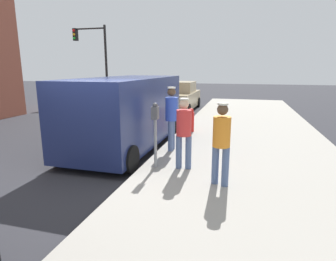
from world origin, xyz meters
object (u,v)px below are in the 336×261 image
object	(u,v)px
pedestrian_in_orange	(221,139)
parked_van	(127,111)
fire_hydrant	(191,120)
pedestrian_in_blue	(171,114)
parked_sedan_ahead	(179,97)
traffic_light_corner	(94,52)
parking_meter_near	(155,124)
pedestrian_in_red	(184,129)

from	to	relation	value
pedestrian_in_orange	parked_van	distance (m)	3.95
pedestrian_in_orange	fire_hydrant	xyz separation A→B (m)	(-1.44, 4.61, -0.52)
pedestrian_in_blue	parked_sedan_ahead	size ratio (longest dim) A/B	0.40
traffic_light_corner	pedestrian_in_orange	bearing A→B (deg)	-52.35
traffic_light_corner	parked_van	bearing A→B (deg)	-56.56
pedestrian_in_orange	parked_sedan_ahead	world-z (taller)	pedestrian_in_orange
parked_van	parked_sedan_ahead	xyz separation A→B (m)	(-0.22, 8.22, -0.41)
parking_meter_near	parked_sedan_ahead	bearing A→B (deg)	99.67
pedestrian_in_orange	traffic_light_corner	bearing A→B (deg)	127.65
pedestrian_in_orange	parking_meter_near	bearing A→B (deg)	157.68
parking_meter_near	traffic_light_corner	distance (m)	14.41
fire_hydrant	traffic_light_corner	bearing A→B (deg)	136.24
parking_meter_near	pedestrian_in_orange	bearing A→B (deg)	-22.32
parking_meter_near	traffic_light_corner	bearing A→B (deg)	124.29
parked_van	parking_meter_near	bearing A→B (deg)	-51.53
pedestrian_in_orange	traffic_light_corner	distance (m)	15.82
pedestrian_in_orange	traffic_light_corner	world-z (taller)	traffic_light_corner
pedestrian_in_red	traffic_light_corner	distance (m)	14.72
pedestrian_in_orange	parked_van	size ratio (longest dim) A/B	0.31
parking_meter_near	pedestrian_in_orange	size ratio (longest dim) A/B	0.93
parked_sedan_ahead	pedestrian_in_blue	bearing A→B (deg)	-78.68
parked_van	parked_sedan_ahead	size ratio (longest dim) A/B	1.19
parking_meter_near	parked_sedan_ahead	distance (m)	10.27
fire_hydrant	parking_meter_near	bearing A→B (deg)	-91.44
pedestrian_in_blue	pedestrian_in_red	xyz separation A→B (m)	(0.64, -1.38, -0.10)
pedestrian_in_red	parked_sedan_ahead	distance (m)	10.30
pedestrian_in_red	parked_van	size ratio (longest dim) A/B	0.31
pedestrian_in_red	pedestrian_in_orange	distance (m)	1.15
pedestrian_in_blue	pedestrian_in_red	bearing A→B (deg)	-65.12
pedestrian_in_red	parked_sedan_ahead	world-z (taller)	pedestrian_in_red
parked_sedan_ahead	fire_hydrant	world-z (taller)	parked_sedan_ahead
parking_meter_near	parked_van	world-z (taller)	parked_van
parked_sedan_ahead	fire_hydrant	xyz separation A→B (m)	(1.82, -6.13, -0.18)
parking_meter_near	pedestrian_in_blue	world-z (taller)	pedestrian_in_blue
parking_meter_near	pedestrian_in_red	world-z (taller)	pedestrian_in_red
pedestrian_in_orange	fire_hydrant	size ratio (longest dim) A/B	1.91
pedestrian_in_blue	parked_van	xyz separation A→B (m)	(-1.51, 0.41, -0.02)
pedestrian_in_red	parked_van	distance (m)	2.80
parking_meter_near	pedestrian_in_red	size ratio (longest dim) A/B	0.93
pedestrian_in_red	traffic_light_corner	xyz separation A→B (m)	(-8.66, 11.65, 2.44)
parking_meter_near	fire_hydrant	size ratio (longest dim) A/B	1.77
pedestrian_in_red	parked_sedan_ahead	size ratio (longest dim) A/B	0.37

